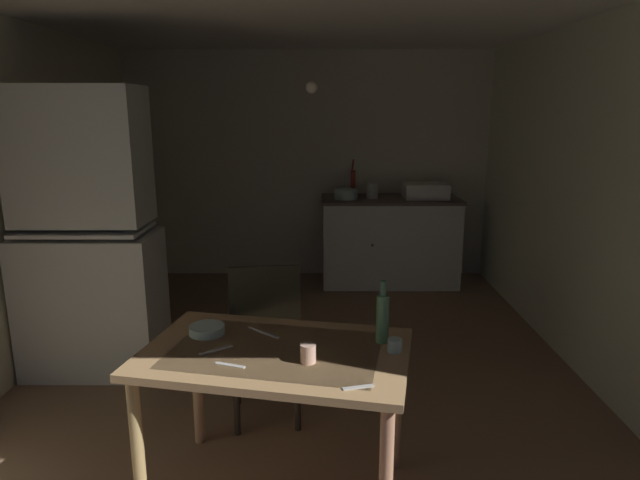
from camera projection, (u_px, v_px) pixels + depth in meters
name	position (u px, v px, depth m)	size (l,w,h in m)	color
ground_plane	(301.00, 361.00, 4.04)	(5.40, 5.40, 0.00)	#88694E
wall_back	(306.00, 166.00, 5.95)	(3.92, 0.10, 2.38)	beige
wall_left	(11.00, 200.00, 3.76)	(0.10, 4.50, 2.38)	beige
wall_right	(587.00, 199.00, 3.77)	(0.10, 4.50, 2.38)	beige
ceiling_slab	(298.00, 4.00, 3.48)	(3.92, 4.50, 0.10)	silver
hutch_cabinet	(85.00, 244.00, 3.73)	(0.90, 0.53, 1.94)	silver
counter_cabinet	(387.00, 241.00, 5.77)	(1.41, 0.64, 0.90)	silver
sink_basin	(423.00, 190.00, 5.65)	(0.44, 0.34, 0.15)	white
hand_pump	(351.00, 181.00, 5.67)	(0.05, 0.27, 0.39)	maroon
mixing_bowl_counter	(344.00, 194.00, 5.60)	(0.24, 0.24, 0.10)	#ADD1C1
stoneware_crock	(370.00, 191.00, 5.63)	(0.12, 0.12, 0.16)	beige
dining_table	(274.00, 369.00, 2.52)	(1.31, 0.97, 0.74)	#AA8255
chair_far_side	(263.00, 341.00, 3.13)	(0.45, 0.45, 0.99)	#2B241C
serving_bowl_wide	(205.00, 330.00, 2.67)	(0.17, 0.17, 0.04)	#ADD1C1
mug_tall	(306.00, 353.00, 2.36)	(0.07, 0.07, 0.08)	tan
teacup_mint	(393.00, 345.00, 2.47)	(0.07, 0.07, 0.06)	#ADD1C1
glass_bottle	(381.00, 317.00, 2.55)	(0.06, 0.06, 0.30)	#4C7F56
table_knife	(261.00, 333.00, 2.68)	(0.20, 0.02, 0.01)	silver
teaspoon_near_bowl	(228.00, 365.00, 2.34)	(0.14, 0.02, 0.01)	beige
teaspoon_by_cup	(214.00, 350.00, 2.48)	(0.16, 0.02, 0.01)	beige
serving_spoon	(356.00, 387.00, 2.16)	(0.13, 0.02, 0.01)	beige
pendant_bulb	(309.00, 88.00, 3.86)	(0.08, 0.08, 0.08)	#F9EFCC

